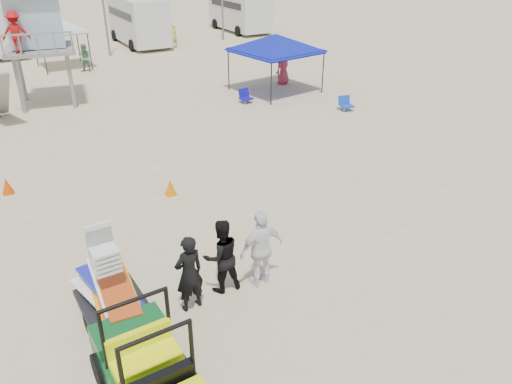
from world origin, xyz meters
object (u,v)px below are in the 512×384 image
man_left (189,273)px  canopy_blue (276,37)px  utility_cart (149,368)px  lifeguard_tower (33,27)px  surf_trailer (111,290)px

man_left → canopy_blue: size_ratio=0.43×
canopy_blue → utility_cart: bearing=-127.3°
utility_cart → lifeguard_tower: lifeguard_tower is taller
man_left → lifeguard_tower: size_ratio=0.37×
man_left → utility_cart: bearing=45.1°
surf_trailer → utility_cart: bearing=-90.2°
utility_cart → man_left: utility_cart is taller
surf_trailer → lifeguard_tower: (1.28, 16.45, 2.65)m
surf_trailer → man_left: size_ratio=1.29×
utility_cart → surf_trailer: size_ratio=1.14×
man_left → canopy_blue: (10.16, 13.31, 1.80)m
man_left → lifeguard_tower: (-0.23, 16.75, 2.60)m
surf_trailer → man_left: surf_trailer is taller
lifeguard_tower → canopy_blue: size_ratio=1.16×
surf_trailer → man_left: bearing=-11.2°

